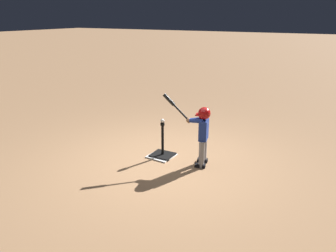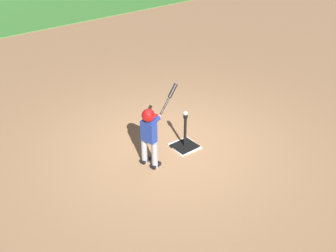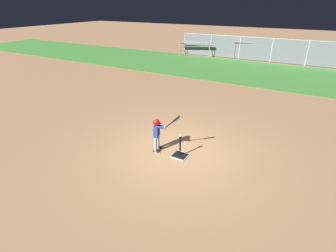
# 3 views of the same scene
# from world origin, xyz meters

# --- Properties ---
(ground_plane) EXTENTS (90.00, 90.00, 0.00)m
(ground_plane) POSITION_xyz_m (0.00, 0.00, 0.00)
(ground_plane) COLOR #99704C
(home_plate) EXTENTS (0.47, 0.47, 0.02)m
(home_plate) POSITION_xyz_m (0.19, -0.20, 0.01)
(home_plate) COLOR white
(home_plate) RESTS_ON ground_plane
(batting_tee) EXTENTS (0.40, 0.36, 0.65)m
(batting_tee) POSITION_xyz_m (0.18, -0.21, 0.10)
(batting_tee) COLOR black
(batting_tee) RESTS_ON ground_plane
(batter_child) EXTENTS (0.82, 0.36, 1.23)m
(batter_child) POSITION_xyz_m (-0.57, -0.23, 0.66)
(batter_child) COLOR gray
(batter_child) RESTS_ON ground_plane
(baseball) EXTENTS (0.07, 0.07, 0.07)m
(baseball) POSITION_xyz_m (0.18, -0.21, 0.69)
(baseball) COLOR white
(baseball) RESTS_ON batting_tee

